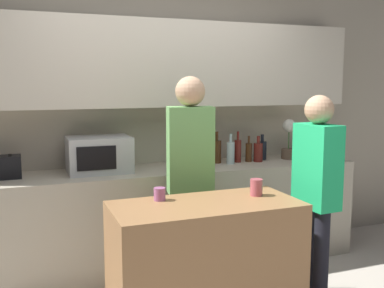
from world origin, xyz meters
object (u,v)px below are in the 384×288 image
(bottle_5, at_px, (249,152))
(person_center, at_px, (316,185))
(bottle_6, at_px, (258,152))
(person_left, at_px, (190,168))
(bottle_1, at_px, (208,150))
(bottle_4, at_px, (238,150))
(cup_0, at_px, (256,187))
(bottle_7, at_px, (262,150))
(bottle_2, at_px, (217,151))
(potted_plant, at_px, (289,139))
(microwave, at_px, (99,154))
(cup_1, at_px, (160,194))
(toaster, at_px, (4,167))
(bottle_3, at_px, (231,152))
(bottle_0, at_px, (201,154))

(bottle_5, distance_m, person_center, 1.11)
(bottle_6, distance_m, person_left, 1.09)
(bottle_1, bearing_deg, bottle_4, -8.99)
(cup_0, bearing_deg, bottle_7, 58.72)
(bottle_7, bearing_deg, bottle_2, -178.12)
(potted_plant, xyz_separation_m, bottle_7, (-0.27, 0.06, -0.10))
(bottle_5, height_order, person_center, person_center)
(microwave, relative_size, cup_1, 6.19)
(microwave, height_order, toaster, microwave)
(cup_0, xyz_separation_m, person_center, (0.49, 0.00, -0.02))
(bottle_3, relative_size, cup_0, 2.46)
(bottle_7, height_order, cup_0, bottle_7)
(bottle_0, distance_m, bottle_2, 0.20)
(bottle_0, bearing_deg, bottle_5, 1.90)
(toaster, xyz_separation_m, bottle_6, (2.24, -0.03, 0.00))
(bottle_3, bearing_deg, person_left, -136.91)
(potted_plant, bearing_deg, bottle_7, 168.18)
(toaster, bearing_deg, person_center, -27.78)
(toaster, relative_size, person_center, 0.16)
(microwave, xyz_separation_m, bottle_6, (1.50, -0.03, -0.06))
(cup_1, xyz_separation_m, person_left, (0.36, 0.38, 0.08))
(potted_plant, xyz_separation_m, bottle_2, (-0.76, 0.04, -0.08))
(bottle_4, bearing_deg, potted_plant, -0.66)
(toaster, xyz_separation_m, cup_0, (1.62, -1.12, -0.05))
(cup_1, height_order, person_left, person_left)
(bottle_1, bearing_deg, bottle_3, -27.91)
(microwave, height_order, person_center, person_center)
(bottle_5, bearing_deg, bottle_2, 171.21)
(person_center, bearing_deg, potted_plant, -27.21)
(bottle_4, bearing_deg, bottle_6, -11.30)
(cup_0, bearing_deg, bottle_3, 73.25)
(cup_0, distance_m, cup_1, 0.66)
(bottle_5, xyz_separation_m, cup_0, (-0.53, -1.11, -0.06))
(bottle_1, relative_size, person_center, 0.21)
(cup_1, bearing_deg, bottle_3, 44.45)
(toaster, xyz_separation_m, bottle_3, (1.95, -0.05, 0.02))
(bottle_3, xyz_separation_m, bottle_5, (0.21, 0.04, -0.01))
(microwave, relative_size, bottle_0, 1.86)
(bottle_4, bearing_deg, bottle_7, 9.65)
(toaster, height_order, bottle_1, bottle_1)
(bottle_7, distance_m, person_center, 1.19)
(bottle_4, distance_m, person_center, 1.13)
(cup_1, bearing_deg, potted_plant, 31.61)
(microwave, distance_m, bottle_2, 1.10)
(bottle_0, distance_m, bottle_1, 0.13)
(microwave, distance_m, person_center, 1.77)
(potted_plant, distance_m, bottle_2, 0.77)
(bottle_6, relative_size, cup_0, 2.17)
(bottle_2, relative_size, cup_1, 3.54)
(bottle_4, relative_size, person_left, 0.17)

